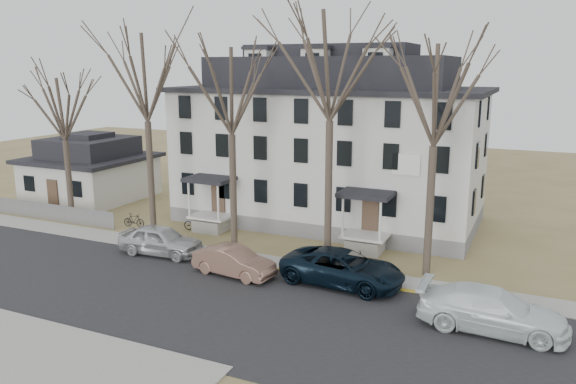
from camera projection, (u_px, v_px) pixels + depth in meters
The scene contains 18 objects.
ground at pixel (221, 329), 23.22m from camera, with size 120.00×120.00×0.00m, color olive.
main_road at pixel (245, 311), 25.00m from camera, with size 120.00×10.00×0.04m, color #27272A.
far_sidewalk at pixel (298, 268), 30.33m from camera, with size 120.00×2.00×0.08m, color #A09F97.
yellow_curb at pixel (384, 288), 27.51m from camera, with size 14.00×0.25×0.06m, color gold.
boarding_house at pixel (329, 144), 38.80m from camera, with size 20.80×12.36×12.05m.
small_house at pixel (91, 171), 45.83m from camera, with size 8.70×8.70×5.00m.
fence at pixel (38, 218), 40.15m from camera, with size 14.00×0.06×1.20m, color gray.
tree_far_left at pixel (145, 71), 34.11m from camera, with size 8.40×8.40×13.72m.
tree_mid_left at pixel (231, 85), 31.84m from camera, with size 7.80×7.80×12.74m.
tree_center at pixel (331, 57), 29.09m from camera, with size 9.00×9.00×14.70m.
tree_mid_right at pixel (437, 88), 27.19m from camera, with size 7.80×7.80×12.74m.
tree_bungalow at pixel (62, 105), 37.43m from camera, with size 6.60×6.60×10.78m.
car_silver at pixel (161, 241), 32.21m from camera, with size 2.00×4.96×1.69m, color silver.
car_tan at pixel (234, 262), 29.00m from camera, with size 1.56×4.49×1.48m, color #815D4D.
car_navy at pixel (343, 269), 27.77m from camera, with size 2.83×6.14×1.71m, color black.
car_white at pixel (492, 311), 22.92m from camera, with size 2.42×5.96×1.73m, color white.
bicycle_left at pixel (197, 224), 36.81m from camera, with size 0.66×1.90×1.00m, color black.
bicycle_right at pixel (134, 221), 37.76m from camera, with size 0.44×1.55×0.93m, color black.
Camera 1 is at (11.39, -18.34, 10.64)m, focal length 35.00 mm.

